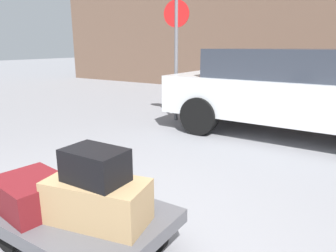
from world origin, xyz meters
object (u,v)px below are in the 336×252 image
at_px(luggage_cart, 78,218).
at_px(no_parking_sign, 176,48).
at_px(parked_car, 297,90).
at_px(suitcase_maroon_center, 32,193).
at_px(duffel_bag_black_topmost_pile, 95,165).
at_px(duffel_bag_tan_rear_left, 97,201).

xyz_separation_m(luggage_cart, no_parking_sign, (-1.57, 3.97, 1.16)).
distance_m(luggage_cart, parked_car, 4.18).
bearing_deg(suitcase_maroon_center, duffel_bag_black_topmost_pile, 22.68).
relative_size(duffel_bag_tan_rear_left, duffel_bag_black_topmost_pile, 1.69).
distance_m(duffel_bag_tan_rear_left, no_parking_sign, 4.49).
bearing_deg(duffel_bag_tan_rear_left, luggage_cart, 160.77).
height_order(duffel_bag_tan_rear_left, suitcase_maroon_center, duffel_bag_tan_rear_left).
height_order(duffel_bag_tan_rear_left, duffel_bag_black_topmost_pile, duffel_bag_black_topmost_pile).
xyz_separation_m(duffel_bag_black_topmost_pile, no_parking_sign, (-1.81, 4.00, 0.69)).
height_order(suitcase_maroon_center, parked_car, parked_car).
bearing_deg(parked_car, duffel_bag_tan_rear_left, -96.13).
relative_size(luggage_cart, duffel_bag_tan_rear_left, 1.99).
bearing_deg(no_parking_sign, parked_car, 3.30).
xyz_separation_m(luggage_cart, suitcase_maroon_center, (-0.28, -0.16, 0.18)).
bearing_deg(duffel_bag_tan_rear_left, parked_car, 72.04).
bearing_deg(duffel_bag_black_topmost_pile, duffel_bag_tan_rear_left, 25.58).
xyz_separation_m(luggage_cart, duffel_bag_tan_rear_left, (0.24, -0.03, 0.21)).
bearing_deg(no_parking_sign, duffel_bag_tan_rear_left, -65.65).
bearing_deg(luggage_cart, parked_car, 80.60).
bearing_deg(luggage_cart, no_parking_sign, 111.63).
xyz_separation_m(duffel_bag_tan_rear_left, suitcase_maroon_center, (-0.51, -0.13, -0.03)).
bearing_deg(luggage_cart, duffel_bag_black_topmost_pile, -7.39).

